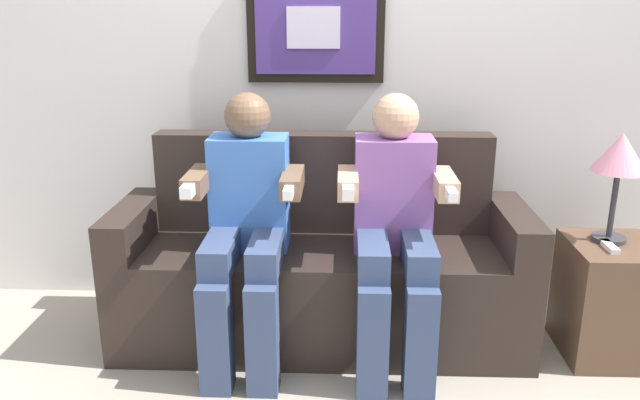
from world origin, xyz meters
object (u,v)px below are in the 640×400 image
Objects in this scene: person_on_right at (394,222)px; table_lamp at (620,157)px; person_on_left at (246,221)px; side_table_right at (613,300)px; couch at (321,272)px; spare_remote_on_table at (609,246)px.

table_lamp is (0.91, 0.11, 0.25)m from person_on_right.
side_table_right is at bearing 2.28° from person_on_left.
couch is 1.61× the size of person_on_right.
spare_remote_on_table is (1.17, -0.15, 0.20)m from couch.
table_lamp is at bearing 70.74° from spare_remote_on_table.
couch is at bearing 150.96° from person_on_right.
person_on_left is 0.60m from person_on_right.
couch is 1.61× the size of person_on_left.
person_on_right is 1.01m from side_table_right.
person_on_right is 0.88m from spare_remote_on_table.
table_lamp reaches higher than spare_remote_on_table.
spare_remote_on_table is at bearing -144.13° from side_table_right.
couch is at bearing 172.51° from spare_remote_on_table.
person_on_left and person_on_right have the same top height.
person_on_left reaches higher than spare_remote_on_table.
person_on_right is 2.22× the size of side_table_right.
person_on_left is at bearing -175.96° from table_lamp.
side_table_right is at bearing 35.87° from spare_remote_on_table.
person_on_left is at bearing 180.00° from person_on_right.
person_on_left is (-0.30, -0.17, 0.29)m from couch.
spare_remote_on_table is at bearing -109.26° from table_lamp.
spare_remote_on_table is at bearing 0.82° from person_on_right.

